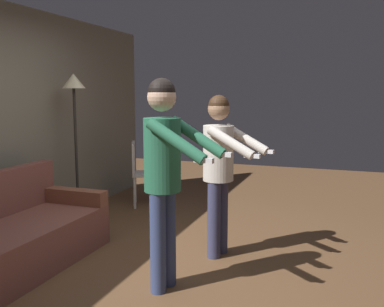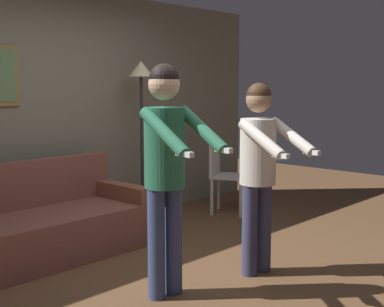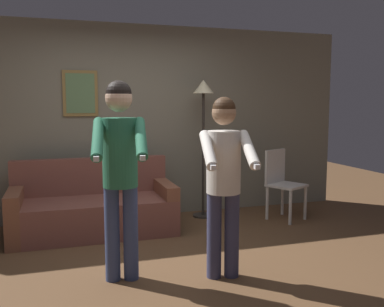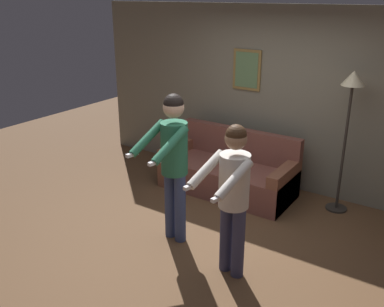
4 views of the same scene
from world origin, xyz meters
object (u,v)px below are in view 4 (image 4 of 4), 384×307
person_standing_left (173,155)px  person_standing_right (233,189)px  torchiere_lamp (350,101)px  couch (229,173)px

person_standing_left → person_standing_right: person_standing_left is taller
person_standing_left → person_standing_right: (0.87, -0.21, -0.10)m
torchiere_lamp → couch: bearing=-168.3°
torchiere_lamp → person_standing_left: torchiere_lamp is taller
person_standing_right → couch: bearing=120.0°
torchiere_lamp → person_standing_right: (-0.51, -2.02, -0.53)m
couch → person_standing_right: size_ratio=1.18×
torchiere_lamp → person_standing_left: (-1.38, -1.81, -0.43)m
torchiere_lamp → person_standing_left: size_ratio=1.07×
torchiere_lamp → person_standing_right: bearing=-104.1°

